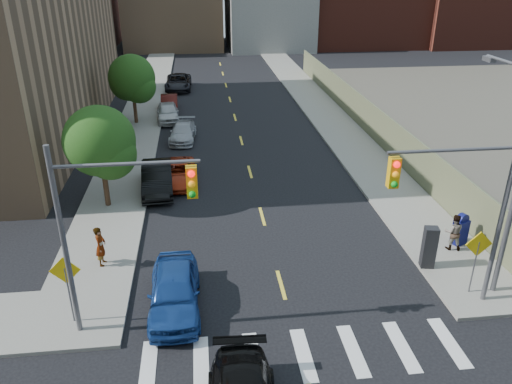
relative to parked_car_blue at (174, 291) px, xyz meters
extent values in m
cube|color=gray|center=(-3.55, 34.50, -0.72)|extent=(3.50, 73.00, 0.15)
cube|color=gray|center=(11.95, 34.50, -0.72)|extent=(3.50, 73.00, 0.15)
cube|color=#5F6848|center=(13.80, 21.00, 0.46)|extent=(0.12, 44.00, 2.50)
cube|color=#592319|center=(-17.80, 63.00, 5.21)|extent=(14.00, 18.00, 12.00)
cube|color=gray|center=(12.20, 63.00, 4.21)|extent=(12.00, 16.00, 10.00)
cylinder|color=#59595E|center=(-3.30, -1.00, 2.71)|extent=(0.18, 0.18, 7.00)
cylinder|color=#59595E|center=(-1.05, -1.00, 5.51)|extent=(4.50, 0.12, 0.12)
cube|color=#E5A50C|center=(0.90, -1.00, 4.81)|extent=(0.35, 0.30, 1.05)
cylinder|color=#59595E|center=(11.70, -1.00, 2.71)|extent=(0.18, 0.18, 7.00)
cylinder|color=#59595E|center=(9.45, -1.00, 5.51)|extent=(4.50, 0.12, 0.12)
cube|color=#E5A50C|center=(7.50, -1.00, 4.81)|extent=(0.35, 0.30, 1.05)
cube|color=#59595E|center=(12.40, 2.80, 7.71)|extent=(0.25, 0.60, 0.18)
cylinder|color=#59595E|center=(-3.60, -0.50, 0.41)|extent=(0.06, 0.06, 2.40)
cube|color=yellow|center=(-3.60, -0.50, 1.51)|extent=(1.06, 0.04, 1.06)
cylinder|color=#59595E|center=(11.40, -0.50, 0.41)|extent=(0.06, 0.06, 2.40)
cube|color=yellow|center=(11.40, -0.50, 1.51)|extent=(1.06, 0.04, 1.06)
cylinder|color=#59595E|center=(-3.60, 13.00, 0.41)|extent=(0.06, 0.06, 2.40)
cube|color=yellow|center=(-3.60, 13.00, 1.51)|extent=(1.06, 0.04, 1.06)
cylinder|color=#332114|center=(-3.80, 9.00, 0.53)|extent=(0.28, 0.28, 2.64)
sphere|color=#1D4012|center=(-3.80, 9.00, 2.93)|extent=(3.60, 3.60, 3.60)
sphere|color=#1D4012|center=(-3.30, 8.70, 2.33)|extent=(2.64, 2.64, 2.64)
sphere|color=#1D4012|center=(-4.20, 9.40, 2.51)|extent=(2.88, 2.88, 2.88)
cylinder|color=#332114|center=(-3.80, 24.00, 0.53)|extent=(0.28, 0.28, 2.64)
sphere|color=#1D4012|center=(-3.80, 24.00, 2.93)|extent=(3.60, 3.60, 3.60)
sphere|color=#1D4012|center=(-3.30, 23.70, 2.33)|extent=(2.64, 2.64, 2.64)
sphere|color=#1D4012|center=(-4.20, 24.40, 2.51)|extent=(2.88, 2.88, 2.88)
imported|color=navy|center=(0.00, 0.00, 0.00)|extent=(1.89, 4.65, 1.58)
imported|color=black|center=(-1.30, 10.83, -0.01)|extent=(1.95, 4.85, 1.57)
imported|color=#A52B10|center=(-0.14, 11.89, -0.18)|extent=(2.12, 4.44, 1.22)
imported|color=#A6A8AD|center=(0.00, 19.56, -0.17)|extent=(2.13, 4.45, 1.25)
imported|color=#BBBBBB|center=(-1.30, 24.58, -0.06)|extent=(2.03, 4.43, 1.47)
imported|color=#41110D|center=(-1.30, 27.73, -0.12)|extent=(1.55, 4.12, 1.34)
imported|color=black|center=(-0.71, 35.67, -0.04)|extent=(2.63, 5.49, 1.51)
cube|color=#0E1152|center=(12.75, 3.05, -0.05)|extent=(0.76, 0.69, 1.19)
cylinder|color=#0E1152|center=(12.75, 3.05, 0.57)|extent=(0.67, 0.51, 0.61)
cube|color=black|center=(10.50, 1.41, 0.28)|extent=(0.62, 0.54, 1.85)
imported|color=gray|center=(-3.16, 3.17, 0.24)|extent=(0.49, 0.69, 1.77)
imported|color=gray|center=(12.20, 2.65, 0.20)|extent=(0.96, 0.83, 1.69)
camera|label=1|loc=(1.24, -15.51, 11.13)|focal=35.00mm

